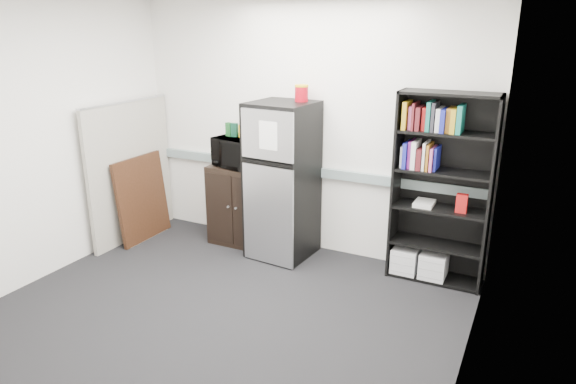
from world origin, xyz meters
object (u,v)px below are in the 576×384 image
at_px(cabinet, 244,205).
at_px(microwave, 241,152).
at_px(bookshelf, 440,185).
at_px(refrigerator, 282,181).
at_px(cubicle_partition, 131,171).

distance_m(cabinet, microwave, 0.62).
xyz_separation_m(bookshelf, refrigerator, (-1.61, -0.15, -0.13)).
height_order(cabinet, refrigerator, refrigerator).
bearing_deg(microwave, bookshelf, 13.55).
bearing_deg(refrigerator, bookshelf, 9.73).
bearing_deg(refrigerator, cubicle_partition, -164.71).
relative_size(bookshelf, microwave, 3.14).
relative_size(cabinet, refrigerator, 0.55).
height_order(cubicle_partition, refrigerator, refrigerator).
distance_m(bookshelf, cubicle_partition, 3.45).
bearing_deg(bookshelf, cubicle_partition, -171.87).
xyz_separation_m(cabinet, microwave, (0.00, -0.02, 0.62)).
distance_m(cubicle_partition, cabinet, 1.37).
distance_m(bookshelf, cabinet, 2.21).
xyz_separation_m(cubicle_partition, microwave, (1.26, 0.40, 0.27)).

